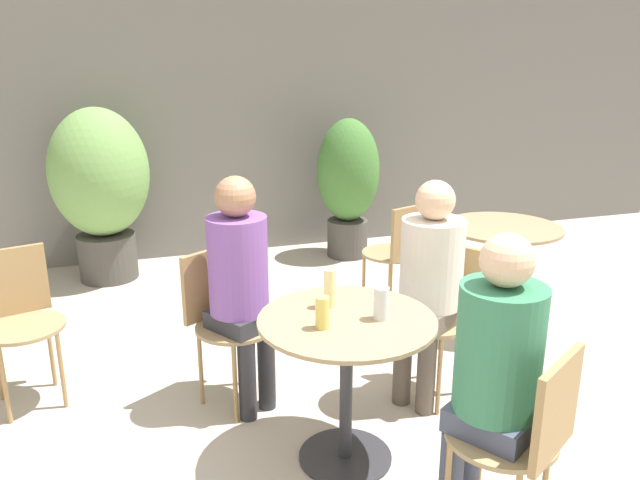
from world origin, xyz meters
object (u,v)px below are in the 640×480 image
bistro_chair_1 (442,304)px  bistro_chair_2 (224,311)px  beer_glass_0 (381,303)px  potted_plant_0 (100,183)px  bistro_chair_3 (400,247)px  bistro_chair_0 (526,430)px  beer_glass_1 (330,288)px  seated_person_2 (240,274)px  seated_person_0 (494,363)px  seated_person_1 (430,274)px  beer_glass_2 (322,313)px  cafe_table_near (347,353)px  cafe_table_far (501,251)px  bistro_chair_4 (19,310)px  potted_plant_1 (348,180)px

bistro_chair_1 → bistro_chair_2: size_ratio=1.00×
beer_glass_0 → potted_plant_0: (-1.23, 3.00, 0.03)m
bistro_chair_1 → bistro_chair_3: same height
bistro_chair_0 → beer_glass_1: 1.04m
seated_person_2 → seated_person_0: bearing=-90.0°
seated_person_1 → potted_plant_0: potted_plant_0 is taller
beer_glass_1 → beer_glass_2: (-0.10, -0.21, -0.02)m
cafe_table_near → cafe_table_far: (1.54, 1.12, -0.00)m
beer_glass_0 → bistro_chair_1: bearing=40.5°
bistro_chair_3 → beer_glass_0: bearing=42.8°
cafe_table_far → bistro_chair_1: size_ratio=0.93×
cafe_table_far → bistro_chair_4: size_ratio=0.93×
beer_glass_2 → potted_plant_1: potted_plant_1 is taller
bistro_chair_0 → beer_glass_1: (-0.48, 0.87, 0.30)m
seated_person_2 → beer_glass_1: seated_person_2 is taller
bistro_chair_1 → beer_glass_0: beer_glass_0 is taller
bistro_chair_2 → bistro_chair_0: bearing=-90.0°
bistro_chair_4 → seated_person_2: bearing=-38.3°
beer_glass_0 → beer_glass_1: 0.26m
bistro_chair_1 → potted_plant_0: (-1.81, 2.50, 0.31)m
bistro_chair_2 → potted_plant_1: 2.67m
bistro_chair_0 → seated_person_0: 0.27m
seated_person_1 → potted_plant_1: 2.58m
seated_person_2 → bistro_chair_2: bearing=90.0°
bistro_chair_1 → potted_plant_0: size_ratio=0.59×
seated_person_2 → seated_person_1: bearing=-45.1°
seated_person_0 → potted_plant_1: bearing=-132.9°
seated_person_0 → beer_glass_1: bearing=-93.3°
potted_plant_1 → cafe_table_near: bearing=-110.2°
bistro_chair_1 → beer_glass_1: (-0.75, -0.30, 0.30)m
bistro_chair_2 → seated_person_1: 1.12m
bistro_chair_4 → seated_person_1: seated_person_1 is taller
beer_glass_2 → bistro_chair_4: bearing=140.5°
cafe_table_far → beer_glass_2: bearing=-144.8°
bistro_chair_0 → beer_glass_2: 0.92m
bistro_chair_0 → seated_person_0: (-0.08, 0.12, 0.23)m
beer_glass_0 → beer_glass_1: beer_glass_1 is taller
beer_glass_1 → bistro_chair_4: bearing=148.0°
bistro_chair_2 → beer_glass_2: size_ratio=5.90×
seated_person_0 → beer_glass_1: seated_person_0 is taller
beer_glass_0 → beer_glass_2: 0.28m
cafe_table_near → seated_person_2: (-0.37, 0.60, 0.21)m
seated_person_0 → potted_plant_1: potted_plant_1 is taller
bistro_chair_2 → beer_glass_1: (0.41, -0.58, 0.30)m
cafe_table_far → seated_person_1: 1.21m
beer_glass_0 → bistro_chair_0: bearing=-65.7°
bistro_chair_3 → seated_person_0: 2.16m
seated_person_1 → beer_glass_0: bearing=-79.1°
cafe_table_near → potted_plant_1: bearing=69.8°
potted_plant_0 → cafe_table_far: bearing=-34.8°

